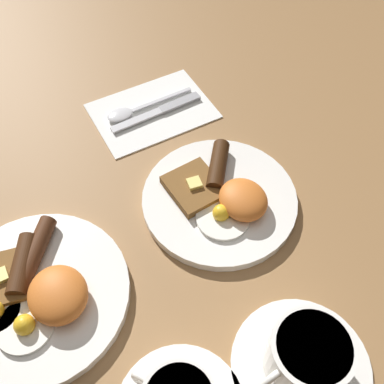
{
  "coord_description": "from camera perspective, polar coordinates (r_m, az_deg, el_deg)",
  "views": [
    {
      "loc": [
        -0.32,
        0.23,
        0.56
      ],
      "look_at": [
        0.02,
        0.04,
        0.03
      ],
      "focal_mm": 42.0,
      "sensor_mm": 36.0,
      "label": 1
    }
  ],
  "objects": [
    {
      "name": "ground_plane",
      "position": [
        0.69,
        3.46,
        -1.33
      ],
      "size": [
        3.0,
        3.0,
        0.0
      ],
      "primitive_type": "plane",
      "color": "olive"
    },
    {
      "name": "breakfast_plate_near",
      "position": [
        0.68,
        3.71,
        -0.72
      ],
      "size": [
        0.23,
        0.23,
        0.05
      ],
      "color": "white",
      "rests_on": "ground_plane"
    },
    {
      "name": "breakfast_plate_far",
      "position": [
        0.63,
        -19.24,
        -11.94
      ],
      "size": [
        0.25,
        0.25,
        0.05
      ],
      "color": "white",
      "rests_on": "ground_plane"
    },
    {
      "name": "teacup_near",
      "position": [
        0.57,
        14.21,
        -19.83
      ],
      "size": [
        0.17,
        0.17,
        0.08
      ],
      "color": "white",
      "rests_on": "ground_plane"
    },
    {
      "name": "napkin",
      "position": [
        0.82,
        -4.9,
        10.34
      ],
      "size": [
        0.15,
        0.21,
        0.01
      ],
      "primitive_type": "cube",
      "rotation": [
        0.0,
        0.0,
        -0.01
      ],
      "color": "white",
      "rests_on": "ground_plane"
    },
    {
      "name": "knife",
      "position": [
        0.81,
        -3.89,
        10.33
      ],
      "size": [
        0.02,
        0.17,
        0.01
      ],
      "rotation": [
        0.0,
        0.0,
        1.6
      ],
      "color": "silver",
      "rests_on": "napkin"
    },
    {
      "name": "spoon",
      "position": [
        0.81,
        -7.95,
        10.1
      ],
      "size": [
        0.03,
        0.17,
        0.01
      ],
      "rotation": [
        0.0,
        0.0,
        1.58
      ],
      "color": "silver",
      "rests_on": "napkin"
    }
  ]
}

